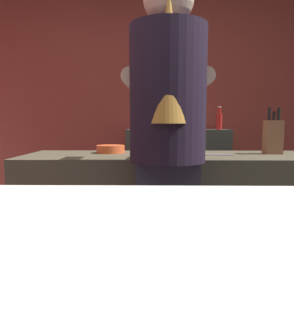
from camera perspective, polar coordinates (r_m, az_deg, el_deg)
The scene contains 10 objects.
wall_back at distance 3.44m, azimuth 0.14°, elevation 11.37°, with size 5.20×0.10×2.70m, color maroon.
prep_counter at distance 2.11m, azimuth 9.22°, elevation -10.59°, with size 2.10×0.60×0.94m, color #4A4332.
back_shelf at distance 3.21m, azimuth 5.09°, elevation -3.03°, with size 0.94×0.36×1.07m, color #3C3E37.
bartender at distance 1.53m, azimuth 3.47°, elevation 3.86°, with size 0.43×0.51×1.76m.
knife_block at distance 2.16m, azimuth 20.48°, elevation 5.02°, with size 0.10×0.08×0.28m.
mixing_bowl at distance 2.11m, azimuth -6.17°, elevation 3.19°, with size 0.17×0.17×0.05m, color #CF5129.
chefs_knife at distance 1.97m, azimuth 11.13°, elevation 2.20°, with size 0.24×0.03×0.01m, color silver.
bottle_olive_oil at distance 3.20m, azimuth 3.02°, elevation 8.07°, with size 0.05×0.05×0.22m.
bottle_vinegar at distance 3.21m, azimuth 4.53°, elevation 7.94°, with size 0.06×0.06×0.20m.
bottle_soy at distance 3.11m, azimuth 12.06°, elevation 7.81°, with size 0.05×0.05×0.20m.
Camera 1 is at (0.05, -1.23, 1.12)m, focal length 36.15 mm.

